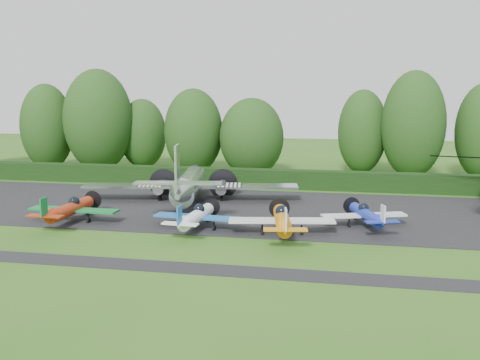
% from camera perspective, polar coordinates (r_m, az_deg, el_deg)
% --- Properties ---
extents(ground, '(160.00, 160.00, 0.00)m').
position_cam_1_polar(ground, '(37.80, -2.65, -6.50)').
color(ground, '#2D5818').
rests_on(ground, ground).
extents(apron, '(70.00, 18.00, 0.01)m').
position_cam_1_polar(apron, '(47.28, 0.16, -3.18)').
color(apron, black).
rests_on(apron, ground).
extents(taxiway_verge, '(70.00, 2.00, 0.00)m').
position_cam_1_polar(taxiway_verge, '(32.27, -5.14, -9.40)').
color(taxiway_verge, black).
rests_on(taxiway_verge, ground).
extents(hedgerow, '(90.00, 1.60, 2.00)m').
position_cam_1_polar(hedgerow, '(57.90, 2.16, -0.80)').
color(hedgerow, black).
rests_on(hedgerow, ground).
extents(transport_plane, '(20.27, 15.54, 6.50)m').
position_cam_1_polar(transport_plane, '(49.51, -5.54, -0.50)').
color(transport_plane, silver).
rests_on(transport_plane, ground).
extents(light_plane_red, '(7.37, 7.75, 2.83)m').
position_cam_1_polar(light_plane_red, '(44.37, -17.64, -2.94)').
color(light_plane_red, '#9A290E').
rests_on(light_plane_red, ground).
extents(light_plane_white, '(6.95, 7.31, 2.67)m').
position_cam_1_polar(light_plane_white, '(40.28, -4.66, -3.87)').
color(light_plane_white, white).
rests_on(light_plane_white, ground).
extents(light_plane_orange, '(7.72, 8.12, 2.97)m').
position_cam_1_polar(light_plane_orange, '(38.69, 4.53, -4.25)').
color(light_plane_orange, orange).
rests_on(light_plane_orange, ground).
extents(light_plane_blue, '(6.61, 6.95, 2.54)m').
position_cam_1_polar(light_plane_blue, '(42.04, 13.30, -3.60)').
color(light_plane_blue, '#1A2C9C').
rests_on(light_plane_blue, ground).
extents(tree_0, '(6.06, 6.06, 10.51)m').
position_cam_1_polar(tree_0, '(68.89, 12.92, 5.04)').
color(tree_0, black).
rests_on(tree_0, ground).
extents(tree_1, '(7.76, 7.76, 9.51)m').
position_cam_1_polar(tree_1, '(64.60, 1.25, 4.55)').
color(tree_1, black).
rests_on(tree_1, ground).
extents(tree_2, '(8.84, 8.84, 13.09)m').
position_cam_1_polar(tree_2, '(71.51, -14.88, 6.17)').
color(tree_2, black).
rests_on(tree_2, ground).
extents(tree_3, '(7.43, 7.43, 12.73)m').
position_cam_1_polar(tree_3, '(66.60, 18.00, 5.62)').
color(tree_3, black).
rests_on(tree_3, ground).
extents(tree_5, '(6.26, 6.26, 9.26)m').
position_cam_1_polar(tree_5, '(72.83, -10.34, 4.88)').
color(tree_5, black).
rests_on(tree_5, ground).
extents(tree_6, '(7.24, 7.24, 10.61)m').
position_cam_1_polar(tree_6, '(66.71, -4.99, 5.15)').
color(tree_6, black).
rests_on(tree_6, ground).
extents(tree_7, '(6.73, 6.73, 11.24)m').
position_cam_1_polar(tree_7, '(74.46, -19.89, 5.32)').
color(tree_7, black).
rests_on(tree_7, ground).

